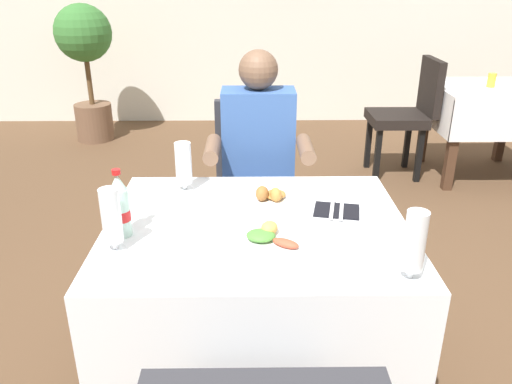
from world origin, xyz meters
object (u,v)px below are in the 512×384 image
(main_dining_table, at_px, (256,264))
(chair_far_diner_seat, at_px, (254,184))
(beer_glass_left, at_px, (184,166))
(background_table_tumbler, at_px, (492,80))
(background_chair_left, at_px, (408,111))
(potted_plant_corner, at_px, (86,55))
(beer_glass_middle, at_px, (112,219))
(napkin_cutlery_set, at_px, (337,210))
(plate_near_camera, at_px, (272,238))
(background_dining_table, at_px, (484,110))
(plate_far_diner, at_px, (272,198))
(seated_diner_far, at_px, (258,163))
(cola_bottle_primary, at_px, (120,207))
(beer_glass_right, at_px, (414,246))

(main_dining_table, xyz_separation_m, chair_far_diner_seat, (-0.00, 0.85, -0.02))
(beer_glass_left, xyz_separation_m, background_table_tumbler, (2.20, 2.06, -0.06))
(background_chair_left, height_order, potted_plant_corner, potted_plant_corner)
(chair_far_diner_seat, distance_m, beer_glass_middle, 1.18)
(background_chair_left, bearing_deg, napkin_cutlery_set, -112.80)
(chair_far_diner_seat, xyz_separation_m, plate_near_camera, (0.05, -0.99, 0.21))
(chair_far_diner_seat, bearing_deg, background_chair_left, 50.52)
(beer_glass_middle, xyz_separation_m, background_dining_table, (2.37, 2.59, -0.31))
(potted_plant_corner, bearing_deg, plate_far_diner, -62.59)
(seated_diner_far, relative_size, background_chair_left, 1.30)
(beer_glass_middle, xyz_separation_m, background_table_tumbler, (2.37, 2.56, -0.06))
(seated_diner_far, height_order, background_table_tumbler, seated_diner_far)
(background_chair_left, xyz_separation_m, potted_plant_corner, (-2.89, 1.03, 0.30))
(napkin_cutlery_set, bearing_deg, beer_glass_left, 160.53)
(beer_glass_left, distance_m, cola_bottle_primary, 0.43)
(beer_glass_right, distance_m, cola_bottle_primary, 0.96)
(beer_glass_middle, relative_size, background_table_tumbler, 1.99)
(plate_far_diner, height_order, beer_glass_left, beer_glass_left)
(main_dining_table, bearing_deg, chair_far_diner_seat, 90.00)
(cola_bottle_primary, bearing_deg, beer_glass_right, -17.45)
(cola_bottle_primary, distance_m, background_dining_table, 3.44)
(seated_diner_far, bearing_deg, chair_far_diner_seat, 100.35)
(plate_near_camera, bearing_deg, plate_far_diner, 87.99)
(beer_glass_left, height_order, beer_glass_right, beer_glass_right)
(beer_glass_left, relative_size, background_dining_table, 0.25)
(background_table_tumbler, distance_m, potted_plant_corner, 3.67)
(plate_near_camera, relative_size, beer_glass_middle, 1.03)
(plate_far_diner, xyz_separation_m, beer_glass_middle, (-0.53, -0.37, 0.10))
(main_dining_table, height_order, potted_plant_corner, potted_plant_corner)
(cola_bottle_primary, height_order, background_table_tumbler, cola_bottle_primary)
(main_dining_table, height_order, background_table_tumbler, background_table_tumbler)
(background_dining_table, xyz_separation_m, background_table_tumbler, (-0.00, -0.03, 0.25))
(plate_near_camera, distance_m, background_dining_table, 3.15)
(main_dining_table, height_order, chair_far_diner_seat, chair_far_diner_seat)
(beer_glass_middle, height_order, beer_glass_right, beer_glass_right)
(main_dining_table, bearing_deg, plate_near_camera, -69.76)
(plate_near_camera, xyz_separation_m, napkin_cutlery_set, (0.26, 0.24, -0.01))
(beer_glass_middle, bearing_deg, beer_glass_left, 71.02)
(chair_far_diner_seat, bearing_deg, napkin_cutlery_set, -67.74)
(beer_glass_right, bearing_deg, cola_bottle_primary, 162.55)
(chair_far_diner_seat, height_order, cola_bottle_primary, cola_bottle_primary)
(beer_glass_right, relative_size, cola_bottle_primary, 0.91)
(main_dining_table, bearing_deg, seated_diner_far, 88.45)
(cola_bottle_primary, relative_size, napkin_cutlery_set, 1.24)
(main_dining_table, bearing_deg, beer_glass_right, -39.49)
(main_dining_table, height_order, plate_near_camera, plate_near_camera)
(chair_far_diner_seat, height_order, background_chair_left, same)
(main_dining_table, distance_m, beer_glass_left, 0.51)
(chair_far_diner_seat, xyz_separation_m, cola_bottle_primary, (-0.46, -0.93, 0.30))
(chair_far_diner_seat, xyz_separation_m, plate_far_diner, (0.06, -0.66, 0.21))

